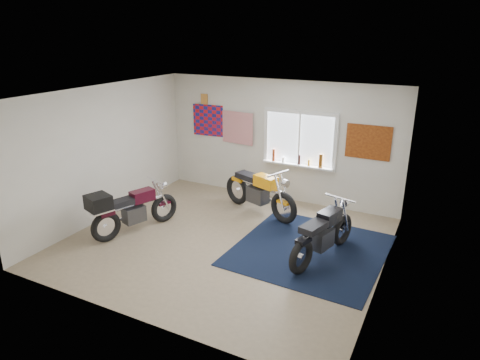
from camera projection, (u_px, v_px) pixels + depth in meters
The scene contains 10 objects.
ground at pixel (225, 242), 7.88m from camera, with size 5.50×5.50×0.00m, color #9E896B.
room_shell at pixel (224, 156), 7.33m from camera, with size 5.50×5.50×5.50m.
navy_rug at pixel (310, 250), 7.59m from camera, with size 2.50×2.60×0.01m, color black.
window_assembly at pixel (299, 143), 9.29m from camera, with size 1.66×0.17×1.26m.
oil_bottles at pixel (301, 159), 9.31m from camera, with size 1.17×0.09×0.30m.
flag_display at pixel (204, 99), 10.06m from camera, with size 1.60×0.10×1.17m.
triumph_poster at pixel (368, 142), 8.62m from camera, with size 0.90×0.03×0.70m, color #A54C14.
yellow_triumph at pixel (259, 193), 9.00m from camera, with size 1.96×0.89×1.03m.
black_chrome_bike at pixel (323, 235), 7.20m from camera, with size 0.71×1.87×0.98m.
maroon_tourer at pixel (129, 210), 8.06m from camera, with size 0.92×1.82×0.94m.
Camera 1 is at (3.43, -6.17, 3.70)m, focal length 32.00 mm.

